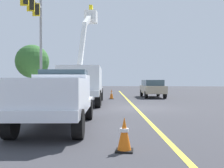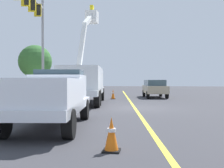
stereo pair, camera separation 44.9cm
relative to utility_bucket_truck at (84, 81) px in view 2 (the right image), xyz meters
The scene contains 9 objects.
ground 4.85m from the utility_bucket_truck, 125.13° to the right, with size 120.00×120.00×0.00m, color #38383D.
lane_centre_stripe 4.85m from the utility_bucket_truck, 125.13° to the right, with size 50.00×0.16×0.01m, color yellow.
utility_bucket_truck is the anchor object (origin of this frame).
service_pickup_truck 9.61m from the utility_bucket_truck, behind, with size 5.82×2.79×2.06m.
passing_minivan 8.94m from the utility_bucket_truck, 35.05° to the right, with size 5.00×2.49×1.69m.
traffic_cone_leading 12.92m from the utility_bucket_truck, 163.14° to the right, with size 0.40×0.40×0.80m.
traffic_cone_mid_front 4.96m from the utility_bucket_truck, 17.46° to the right, with size 0.40×0.40×0.88m.
traffic_signal_mast 6.24m from the utility_bucket_truck, 76.46° to the left, with size 6.53×1.12×8.60m.
street_tree_right 10.91m from the utility_bucket_truck, 42.74° to the left, with size 3.48×3.48×5.37m.
Camera 2 is at (-15.62, -0.84, 1.63)m, focal length 41.95 mm.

